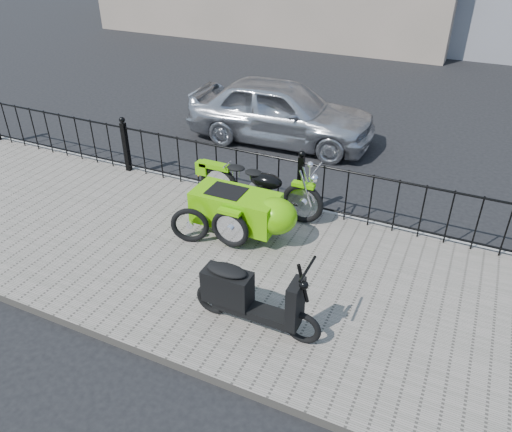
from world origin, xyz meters
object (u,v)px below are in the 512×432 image
at_px(motorcycle_sidecar, 250,206).
at_px(scooter, 247,297).
at_px(spare_tire, 190,225).
at_px(sedan_car, 281,111).

height_order(motorcycle_sidecar, scooter, scooter).
xyz_separation_m(motorcycle_sidecar, spare_tire, (-0.71, -0.62, -0.18)).
distance_m(spare_tire, sedan_car, 4.38).
height_order(scooter, sedan_car, sedan_car).
relative_size(motorcycle_sidecar, scooter, 1.40).
bearing_deg(spare_tire, scooter, -38.33).
height_order(spare_tire, sedan_car, sedan_car).
relative_size(scooter, spare_tire, 2.80).
bearing_deg(scooter, motorcycle_sidecar, 114.44).
distance_m(motorcycle_sidecar, spare_tire, 0.96).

